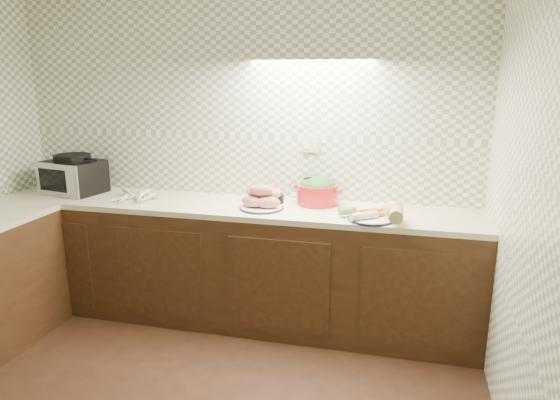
% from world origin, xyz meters
% --- Properties ---
extents(room, '(3.60, 3.60, 2.60)m').
position_xyz_m(room, '(0.00, 0.00, 1.63)').
color(room, black).
rests_on(room, ground).
extents(counter, '(3.60, 3.60, 0.90)m').
position_xyz_m(counter, '(-0.68, 0.68, 0.45)').
color(counter, black).
rests_on(counter, ground).
extents(toaster_oven, '(0.49, 0.41, 0.31)m').
position_xyz_m(toaster_oven, '(-1.32, 1.54, 1.04)').
color(toaster_oven, black).
rests_on(toaster_oven, counter).
extents(parsnip_pile, '(0.36, 0.30, 0.07)m').
position_xyz_m(parsnip_pile, '(-0.72, 1.41, 0.93)').
color(parsnip_pile, beige).
rests_on(parsnip_pile, counter).
extents(sweet_potato_plate, '(0.31, 0.31, 0.18)m').
position_xyz_m(sweet_potato_plate, '(0.27, 1.44, 0.97)').
color(sweet_potato_plate, '#0F1739').
rests_on(sweet_potato_plate, counter).
extents(onion_bowl, '(0.17, 0.17, 0.13)m').
position_xyz_m(onion_bowl, '(0.30, 1.62, 0.95)').
color(onion_bowl, black).
rests_on(onion_bowl, counter).
extents(dutch_oven, '(0.37, 0.37, 0.21)m').
position_xyz_m(dutch_oven, '(0.63, 1.66, 1.00)').
color(dutch_oven, red).
rests_on(dutch_oven, counter).
extents(veg_plate, '(0.45, 0.30, 0.14)m').
position_xyz_m(veg_plate, '(1.10, 1.34, 0.95)').
color(veg_plate, '#0F1739').
rests_on(veg_plate, counter).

